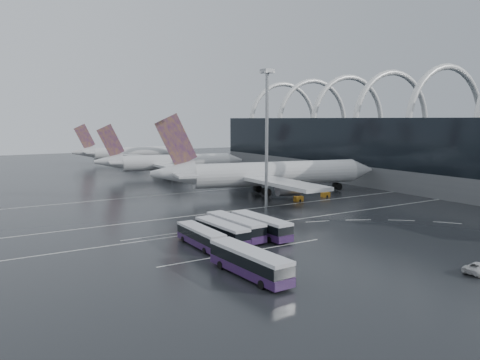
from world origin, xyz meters
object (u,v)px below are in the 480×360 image
airliner_main (266,174)px  van_curve_a (480,268)px  floodlight_mast (267,121)px  bus_row_near_a (201,236)px  airliner_gate_c (128,153)px  gse_cart_belly_e (290,188)px  bus_row_near_d (261,226)px  gse_cart_belly_d (315,187)px  airliner_gate_b (169,163)px  gse_cart_belly_a (325,195)px  bus_row_near_b (222,231)px  bus_row_far_a (250,262)px  bus_row_near_c (235,226)px  gse_cart_belly_c (298,199)px  gse_cart_belly_b (304,186)px

airliner_main → van_curve_a: 67.77m
van_curve_a → floodlight_mast: bearing=-4.6°
bus_row_near_a → van_curve_a: bearing=-140.1°
airliner_gate_c → gse_cart_belly_e: airliner_gate_c is taller
bus_row_near_d → gse_cart_belly_d: (43.36, 36.86, -1.26)m
airliner_gate_b → gse_cart_belly_a: size_ratio=23.66×
airliner_gate_c → bus_row_near_b: size_ratio=3.90×
airliner_gate_c → bus_row_far_a: airliner_gate_c is taller
airliner_gate_c → gse_cart_belly_e: size_ratio=25.40×
bus_row_near_a → gse_cart_belly_a: size_ratio=5.46×
bus_row_near_c → bus_row_far_a: (-8.48, -17.77, 0.04)m
bus_row_near_c → bus_row_far_a: bearing=151.6°
bus_row_far_a → van_curve_a: size_ratio=2.75×
airliner_main → airliner_gate_c: airliner_main is taller
bus_row_near_d → floodlight_mast: (16.59, 22.47, 17.39)m
airliner_gate_b → airliner_gate_c: 54.55m
bus_row_near_d → gse_cart_belly_a: bearing=-58.1°
airliner_main → bus_row_near_b: size_ratio=4.87×
airliner_main → gse_cart_belly_e: size_ratio=31.67×
van_curve_a → bus_row_far_a: bearing=59.8°
bus_row_near_d → gse_cart_belly_a: bus_row_near_d is taller
van_curve_a → gse_cart_belly_c: size_ratio=2.36×
airliner_gate_c → floodlight_mast: (-6.51, -119.36, 14.81)m
bus_row_near_d → gse_cart_belly_c: size_ratio=6.30×
bus_row_near_d → airliner_main: bearing=-37.9°
airliner_gate_b → bus_row_near_a: size_ratio=4.33×
airliner_main → floodlight_mast: floodlight_mast is taller
bus_row_near_d → gse_cart_belly_e: bearing=-45.1°
floodlight_mast → gse_cart_belly_e: floodlight_mast is taller
airliner_main → airliner_gate_c: 105.93m
floodlight_mast → gse_cart_belly_e: bearing=40.2°
bus_row_near_a → gse_cart_belly_c: size_ratio=5.51×
airliner_main → gse_cart_belly_a: (10.73, -11.17, -4.68)m
bus_row_near_a → gse_cart_belly_b: size_ratio=5.49×
airliner_gate_c → van_curve_a: (-9.69, -172.38, -3.71)m
airliner_gate_b → van_curve_a: 118.17m
airliner_gate_b → gse_cart_belly_b: (21.85, -47.01, -3.93)m
van_curve_a → gse_cart_belly_b: van_curve_a is taller
gse_cart_belly_d → gse_cart_belly_e: 7.92m
gse_cart_belly_b → bus_row_near_d: bearing=-136.3°
airliner_gate_c → van_curve_a: bearing=-90.5°
airliner_gate_b → bus_row_far_a: airliner_gate_b is taller
airliner_main → airliner_gate_b: airliner_main is taller
airliner_gate_b → bus_row_far_a: (-32.84, -103.44, -2.64)m
van_curve_a → gse_cart_belly_e: bearing=-18.9°
bus_row_near_c → gse_cart_belly_e: (39.68, 36.86, -1.32)m
airliner_main → bus_row_near_a: (-37.24, -36.40, -3.66)m
floodlight_mast → gse_cart_belly_b: (25.56, 17.88, -18.63)m
bus_row_far_a → gse_cart_belly_b: (54.69, 56.44, -1.30)m
airliner_gate_c → floodlight_mast: 120.45m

